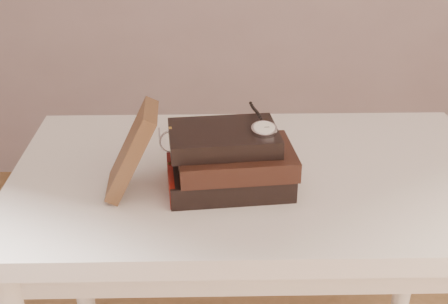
{
  "coord_description": "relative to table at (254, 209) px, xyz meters",
  "views": [
    {
      "loc": [
        -0.09,
        -0.74,
        1.34
      ],
      "look_at": [
        -0.06,
        0.29,
        0.82
      ],
      "focal_mm": 48.14,
      "sensor_mm": 36.0,
      "label": 1
    }
  ],
  "objects": [
    {
      "name": "table",
      "position": [
        0.0,
        0.0,
        0.0
      ],
      "size": [
        1.0,
        0.6,
        0.75
      ],
      "color": "silver",
      "rests_on": "ground"
    },
    {
      "name": "eyeglasses",
      "position": [
        -0.15,
        0.01,
        0.16
      ],
      "size": [
        0.11,
        0.12,
        0.05
      ],
      "color": "silver",
      "rests_on": "book_stack"
    },
    {
      "name": "pocket_watch",
      "position": [
        0.01,
        -0.06,
        0.22
      ],
      "size": [
        0.05,
        0.15,
        0.02
      ],
      "color": "silver",
      "rests_on": "book_stack"
    },
    {
      "name": "journal",
      "position": [
        -0.24,
        -0.07,
        0.18
      ],
      "size": [
        0.11,
        0.12,
        0.18
      ],
      "primitive_type": "cube",
      "rotation": [
        0.0,
        0.46,
        0.05
      ],
      "color": "#412919",
      "rests_on": "table"
    },
    {
      "name": "book_stack",
      "position": [
        -0.05,
        -0.06,
        0.15
      ],
      "size": [
        0.26,
        0.19,
        0.12
      ],
      "color": "black",
      "rests_on": "table"
    }
  ]
}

